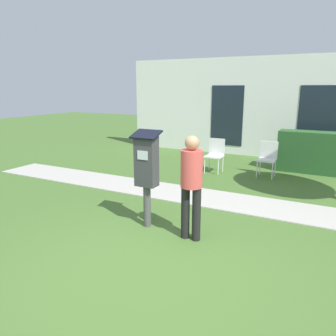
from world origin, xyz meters
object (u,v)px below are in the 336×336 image
(outdoor_chair_middle, at_px, (268,156))
(person_standing, at_px, (191,180))
(outdoor_chair_left, at_px, (215,153))
(parking_meter, at_px, (147,166))

(outdoor_chair_middle, bearing_deg, person_standing, -91.74)
(outdoor_chair_left, bearing_deg, outdoor_chair_middle, 21.12)
(person_standing, xyz_separation_m, outdoor_chair_middle, (0.30, 4.22, -0.40))
(parking_meter, height_order, outdoor_chair_middle, parking_meter)
(parking_meter, height_order, outdoor_chair_left, parking_meter)
(parking_meter, bearing_deg, person_standing, -6.77)
(person_standing, bearing_deg, outdoor_chair_left, 138.36)
(parking_meter, xyz_separation_m, person_standing, (0.82, -0.10, -0.09))
(person_standing, distance_m, outdoor_chair_middle, 4.25)
(person_standing, xyz_separation_m, outdoor_chair_left, (-1.05, 4.05, -0.40))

